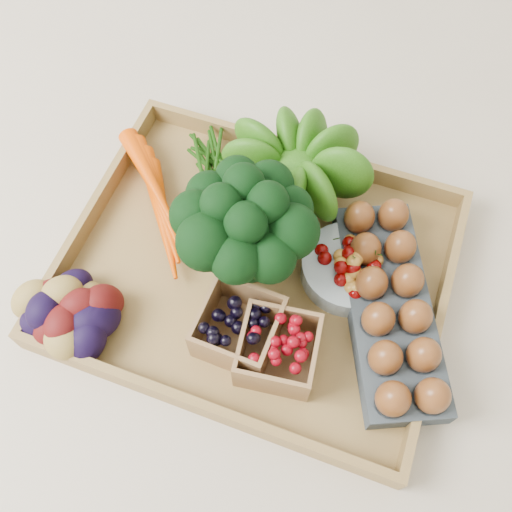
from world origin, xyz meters
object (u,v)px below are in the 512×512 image
(tray, at_px, (256,272))
(cherry_bowl, at_px, (348,269))
(egg_carton, at_px, (388,309))
(broccoli, at_px, (246,244))

(tray, distance_m, cherry_bowl, 0.14)
(cherry_bowl, height_order, egg_carton, same)
(broccoli, height_order, cherry_bowl, broccoli)
(tray, distance_m, egg_carton, 0.20)
(broccoli, bearing_deg, cherry_bowl, 15.65)
(cherry_bowl, distance_m, egg_carton, 0.08)
(tray, xyz_separation_m, cherry_bowl, (0.13, 0.04, 0.03))
(tray, relative_size, cherry_bowl, 3.95)
(tray, xyz_separation_m, broccoli, (-0.01, -0.00, 0.08))
(tray, xyz_separation_m, egg_carton, (0.20, -0.00, 0.03))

